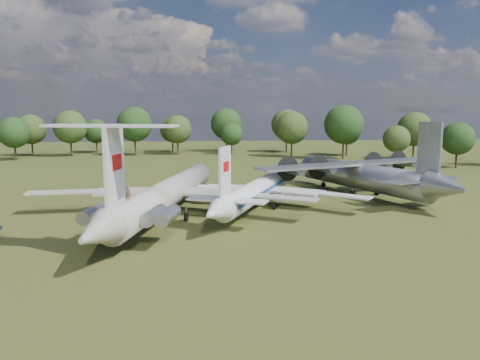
{
  "coord_description": "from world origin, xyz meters",
  "views": [
    {
      "loc": [
        6.33,
        -64.2,
        14.03
      ],
      "look_at": [
        12.41,
        -4.33,
        5.0
      ],
      "focal_mm": 35.0,
      "sensor_mm": 36.0,
      "label": 1
    }
  ],
  "objects_px": {
    "il62_airliner": "(168,199)",
    "an12_transport": "(361,179)",
    "tu104_jet": "(260,193)",
    "person_on_il62": "(128,192)"
  },
  "relations": [
    {
      "from": "il62_airliner",
      "to": "an12_transport",
      "type": "height_order",
      "value": "an12_transport"
    },
    {
      "from": "tu104_jet",
      "to": "an12_transport",
      "type": "distance_m",
      "value": 19.46
    },
    {
      "from": "il62_airliner",
      "to": "person_on_il62",
      "type": "relative_size",
      "value": 31.4
    },
    {
      "from": "tu104_jet",
      "to": "person_on_il62",
      "type": "relative_size",
      "value": 25.93
    },
    {
      "from": "an12_transport",
      "to": "person_on_il62",
      "type": "distance_m",
      "value": 43.22
    },
    {
      "from": "tu104_jet",
      "to": "person_on_il62",
      "type": "bearing_deg",
      "value": -106.58
    },
    {
      "from": "il62_airliner",
      "to": "person_on_il62",
      "type": "distance_m",
      "value": 14.33
    },
    {
      "from": "an12_transport",
      "to": "person_on_il62",
      "type": "relative_size",
      "value": 25.39
    },
    {
      "from": "il62_airliner",
      "to": "tu104_jet",
      "type": "bearing_deg",
      "value": 35.28
    },
    {
      "from": "il62_airliner",
      "to": "an12_transport",
      "type": "relative_size",
      "value": 1.24
    }
  ]
}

